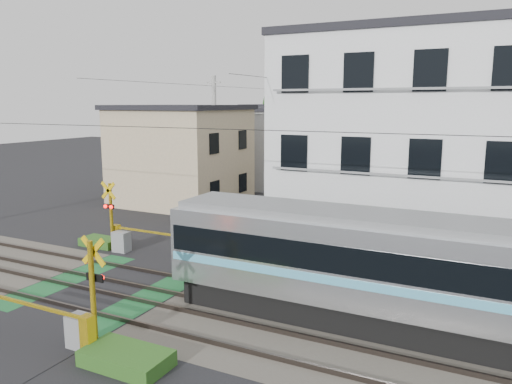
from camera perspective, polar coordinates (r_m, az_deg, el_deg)
The scene contains 11 objects.
ground at distance 18.63m, azimuth -16.68°, elevation -10.45°, with size 120.00×120.00×0.00m, color black.
track_bed at distance 18.62m, azimuth -16.68°, elevation -10.35°, with size 120.00×120.00×0.14m.
crossing_signal_near at distance 14.28m, azimuth -19.32°, elevation -14.02°, with size 4.74×0.65×3.09m.
crossing_signal_far at distance 22.66m, azimuth -15.24°, elevation -4.81°, with size 4.74×0.65×3.09m.
apartment_block at distance 22.43m, azimuth 17.17°, elevation 5.18°, with size 10.20×8.36×9.30m.
houses_row at distance 40.41m, azimuth 9.41°, elevation 5.50°, with size 22.07×31.35×6.80m.
tree_hill at distance 62.77m, azimuth 15.87°, elevation 8.83°, with size 40.00×11.14×11.29m.
catenary at distance 14.29m, azimuth 0.48°, elevation -0.84°, with size 60.00×5.04×7.00m.
utility_poles at distance 38.02m, azimuth 6.25°, elevation 6.56°, with size 7.90×42.00×8.00m.
pedestrian at distance 48.86m, azimuth 11.71°, elevation 3.36°, with size 0.61×0.40×1.66m, color black.
weed_patches at distance 17.40m, azimuth -12.61°, elevation -11.10°, with size 10.25×8.80×0.40m.
Camera 1 is at (12.18, -12.56, 6.42)m, focal length 35.00 mm.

